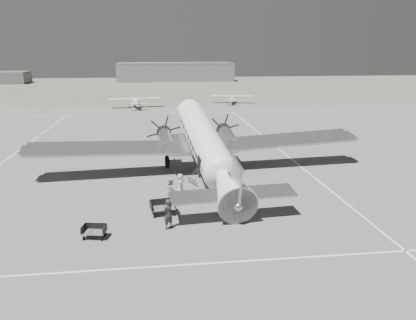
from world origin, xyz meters
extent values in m
plane|color=slate|center=(0.00, 0.00, 0.00)|extent=(260.00, 260.00, 0.00)
cube|color=silver|center=(0.00, -14.00, 0.01)|extent=(60.00, 0.15, 0.01)
cube|color=silver|center=(12.00, 0.00, 0.01)|extent=(0.15, 80.00, 0.01)
cube|color=silver|center=(-18.00, 10.00, 0.01)|extent=(0.15, 60.00, 0.01)
cube|color=silver|center=(0.00, 40.00, 0.01)|extent=(90.00, 0.15, 0.01)
cube|color=#605E51|center=(0.00, 95.00, 0.00)|extent=(260.00, 90.00, 0.01)
cube|color=slate|center=(5.00, 120.00, 3.00)|extent=(42.00, 14.00, 6.00)
cube|color=#4F4F4F|center=(5.00, 120.00, 6.30)|extent=(42.00, 14.00, 0.60)
cube|color=#4F4F4F|center=(-55.00, 115.00, 2.00)|extent=(18.00, 10.00, 4.00)
imported|color=#2B2B2B|center=(-1.52, -9.24, 1.02)|extent=(0.88, 0.85, 2.03)
imported|color=#B5B5B3|center=(-1.12, -4.60, 0.98)|extent=(0.93, 1.09, 1.97)
imported|color=#B5B5B2|center=(-0.36, -2.96, 0.87)|extent=(0.77, 0.97, 1.74)
camera|label=1|loc=(-1.95, -33.62, 11.24)|focal=35.00mm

